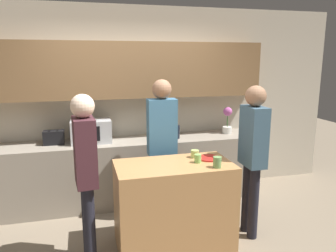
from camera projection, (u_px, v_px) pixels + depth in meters
back_wall at (129, 90)px, 4.61m from camera, size 6.40×0.40×2.70m
back_counter at (134, 170)px, 4.58m from camera, size 3.60×0.62×0.88m
kitchen_island at (174, 205)px, 3.48m from camera, size 1.21×0.65×0.91m
microwave at (91, 131)px, 4.35m from camera, size 0.52×0.39×0.30m
toaster at (54, 137)px, 4.25m from camera, size 0.26×0.16×0.18m
potted_plant at (227, 120)px, 4.84m from camera, size 0.14×0.14×0.40m
bottle_0 at (160, 128)px, 4.67m from camera, size 0.08×0.08×0.31m
bottle_1 at (168, 130)px, 4.65m from camera, size 0.08×0.08×0.27m
bottle_2 at (177, 131)px, 4.55m from camera, size 0.08×0.08×0.26m
plate_on_island at (209, 158)px, 3.56m from camera, size 0.26×0.26×0.01m
cup_0 at (195, 154)px, 3.59m from camera, size 0.09×0.09×0.08m
cup_1 at (217, 162)px, 3.26m from camera, size 0.08×0.08×0.11m
cup_2 at (198, 159)px, 3.41m from camera, size 0.07×0.07×0.09m
person_left at (86, 166)px, 3.07m from camera, size 0.22×0.36×1.67m
person_center at (162, 138)px, 3.91m from camera, size 0.34×0.23×1.74m
person_right at (253, 148)px, 3.57m from camera, size 0.22×0.34×1.70m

